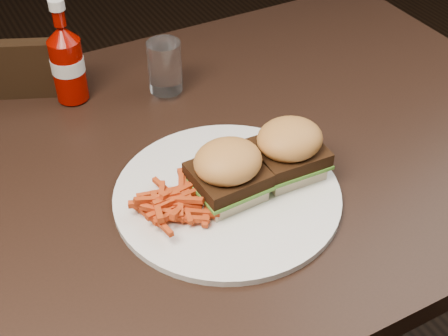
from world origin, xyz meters
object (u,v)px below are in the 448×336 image
ketchup_bottle (69,70)px  tumbler (165,67)px  dining_table (215,160)px  plate (227,195)px  chair_far (23,168)px

ketchup_bottle → tumbler: 0.17m
dining_table → ketchup_bottle: size_ratio=10.55×
plate → tumbler: 0.31m
chair_far → ketchup_bottle: bearing=133.2°
chair_far → ketchup_bottle: 0.47m
chair_far → tumbler: 0.55m
plate → ketchup_bottle: ketchup_bottle is taller
dining_table → plate: bearing=-108.0°
chair_far → ketchup_bottle: ketchup_bottle is taller
tumbler → chair_far: bearing=127.7°
chair_far → tumbler: tumbler is taller
plate → tumbler: bearing=83.1°
chair_far → tumbler: bearing=151.4°
chair_far → plate: 0.73m
chair_far → ketchup_bottle: (0.09, -0.26, 0.38)m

